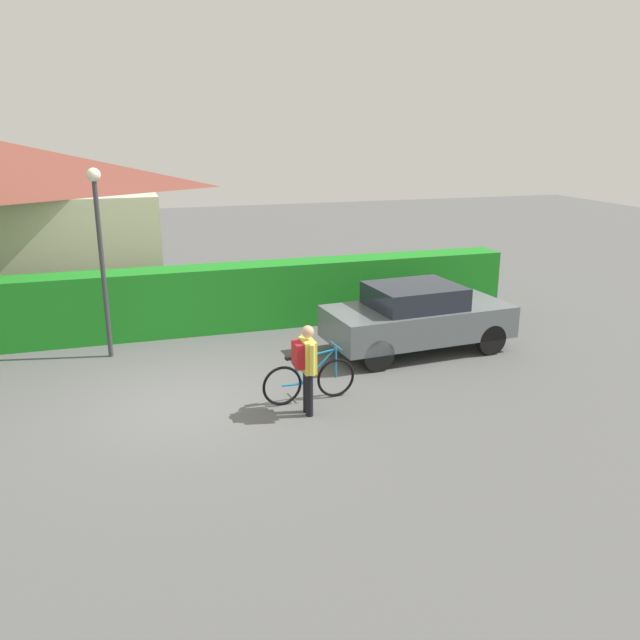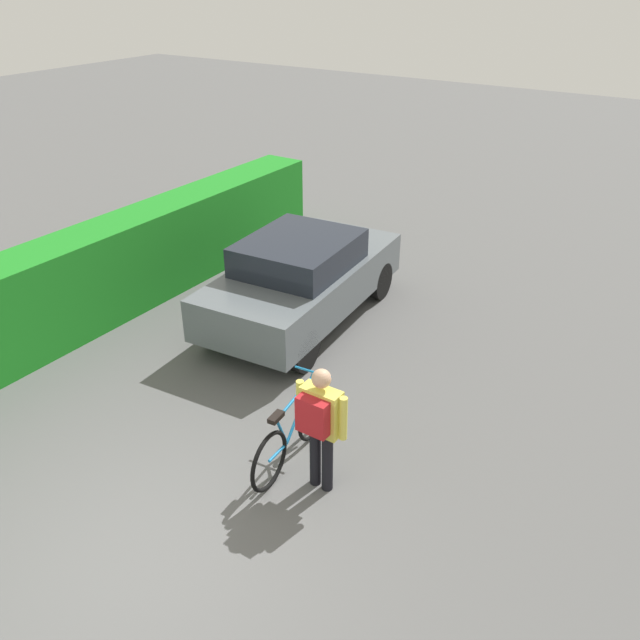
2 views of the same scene
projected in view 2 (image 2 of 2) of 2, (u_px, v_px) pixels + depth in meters
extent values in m
plane|color=#545454|center=(131.00, 565.00, 6.65)|extent=(60.00, 60.00, 0.00)
cube|color=slate|center=(303.00, 283.00, 10.90)|extent=(4.15, 2.09, 0.69)
cube|color=#1E232D|center=(299.00, 253.00, 10.53)|extent=(1.99, 1.71, 0.48)
cylinder|color=black|center=(303.00, 263.00, 12.45)|extent=(0.68, 0.23, 0.67)
cylinder|color=black|center=(380.00, 281.00, 11.77)|extent=(0.68, 0.23, 0.67)
cylinder|color=black|center=(215.00, 325.00, 10.35)|extent=(0.68, 0.23, 0.67)
cylinder|color=black|center=(304.00, 350.00, 9.67)|extent=(0.68, 0.23, 0.67)
torus|color=black|center=(313.00, 413.00, 8.28)|extent=(0.73, 0.11, 0.73)
torus|color=black|center=(269.00, 461.00, 7.48)|extent=(0.73, 0.11, 0.73)
cylinder|color=#1972B2|center=(300.00, 408.00, 7.90)|extent=(0.67, 0.09, 0.63)
cylinder|color=#1972B2|center=(282.00, 431.00, 7.59)|extent=(0.25, 0.06, 0.51)
cylinder|color=#1972B2|center=(294.00, 399.00, 7.69)|extent=(0.81, 0.10, 0.13)
cylinder|color=#1972B2|center=(278.00, 452.00, 7.64)|extent=(0.40, 0.07, 0.05)
cylinder|color=#1972B2|center=(313.00, 394.00, 8.14)|extent=(0.04, 0.04, 0.59)
cube|color=black|center=(276.00, 417.00, 7.38)|extent=(0.23, 0.12, 0.06)
cylinder|color=#1972B2|center=(313.00, 372.00, 7.98)|extent=(0.07, 0.50, 0.03)
cylinder|color=black|center=(315.00, 456.00, 7.52)|extent=(0.13, 0.13, 0.79)
cylinder|color=black|center=(327.00, 461.00, 7.44)|extent=(0.13, 0.13, 0.79)
cube|color=#D8CC4C|center=(321.00, 411.00, 7.15)|extent=(0.20, 0.46, 0.56)
sphere|color=tan|center=(321.00, 379.00, 6.95)|extent=(0.21, 0.21, 0.21)
cylinder|color=#D8CC4C|center=(300.00, 401.00, 7.28)|extent=(0.09, 0.09, 0.53)
cylinder|color=#D8CC4C|center=(343.00, 418.00, 7.01)|extent=(0.09, 0.09, 0.53)
cube|color=#A4191E|center=(313.00, 416.00, 7.02)|extent=(0.16, 0.37, 0.43)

